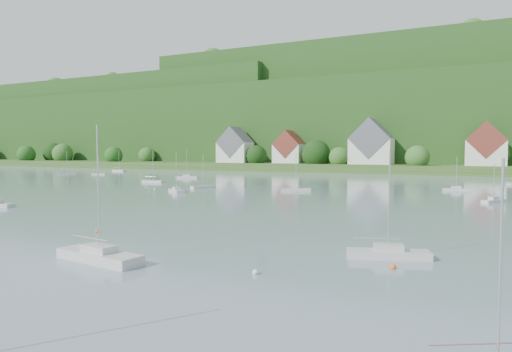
# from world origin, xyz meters

# --- Properties ---
(far_shore_strip) EXTENTS (600.00, 60.00, 3.00)m
(far_shore_strip) POSITION_xyz_m (0.00, 200.00, 1.50)
(far_shore_strip) COLOR #2E4C1C
(far_shore_strip) RESTS_ON ground
(forested_ridge) EXTENTS (620.00, 181.22, 69.89)m
(forested_ridge) POSITION_xyz_m (0.39, 268.57, 22.89)
(forested_ridge) COLOR #193E14
(forested_ridge) RESTS_ON ground
(village_building_0) EXTENTS (14.00, 10.40, 16.00)m
(village_building_0) POSITION_xyz_m (-55.00, 187.00, 9.51)
(village_building_0) COLOR silver
(village_building_0) RESTS_ON far_shore_strip
(village_building_1) EXTENTS (12.00, 9.36, 14.00)m
(village_building_1) POSITION_xyz_m (-30.00, 189.00, 8.75)
(village_building_1) COLOR silver
(village_building_1) RESTS_ON far_shore_strip
(village_building_2) EXTENTS (16.00, 11.44, 18.00)m
(village_building_2) POSITION_xyz_m (5.00, 188.00, 10.27)
(village_building_2) COLOR silver
(village_building_2) RESTS_ON far_shore_strip
(village_building_3) EXTENTS (13.00, 10.40, 15.50)m
(village_building_3) POSITION_xyz_m (45.00, 186.00, 9.43)
(village_building_3) COLOR silver
(village_building_3) RESTS_ON far_shore_strip
(near_sailboat_3) EXTENTS (6.35, 3.59, 8.27)m
(near_sailboat_3) POSITION_xyz_m (36.32, 41.94, 0.44)
(near_sailboat_3) COLOR silver
(near_sailboat_3) RESTS_ON ground
(near_sailboat_4) EXTENTS (7.65, 3.07, 10.05)m
(near_sailboat_4) POSITION_xyz_m (17.31, 31.66, 0.50)
(near_sailboat_4) COLOR silver
(near_sailboat_4) RESTS_ON ground
(mooring_buoy_2) EXTENTS (0.46, 0.46, 0.46)m
(mooring_buoy_2) POSITION_xyz_m (37.14, 38.94, 0.00)
(mooring_buoy_2) COLOR orange
(mooring_buoy_2) RESTS_ON ground
(mooring_buoy_3) EXTENTS (0.42, 0.42, 0.42)m
(mooring_buoy_3) POSITION_xyz_m (8.31, 40.51, 0.00)
(mooring_buoy_3) COLOR orange
(mooring_buoy_3) RESTS_ON ground
(mooring_buoy_4) EXTENTS (0.43, 0.43, 0.43)m
(mooring_buoy_4) POSITION_xyz_m (29.18, 33.54, 0.00)
(mooring_buoy_4) COLOR silver
(mooring_buoy_4) RESTS_ON ground
(far_sailboat_cluster) EXTENTS (196.80, 70.08, 8.71)m
(far_sailboat_cluster) POSITION_xyz_m (9.77, 116.90, 0.37)
(far_sailboat_cluster) COLOR silver
(far_sailboat_cluster) RESTS_ON ground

